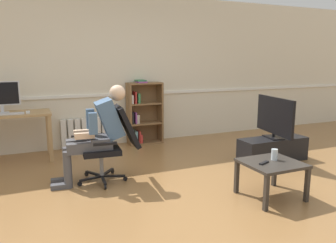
{
  "coord_description": "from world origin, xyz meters",
  "views": [
    {
      "loc": [
        -1.63,
        -3.24,
        1.54
      ],
      "look_at": [
        0.15,
        0.85,
        0.7
      ],
      "focal_mm": 35.05,
      "sensor_mm": 36.0,
      "label": 1
    }
  ],
  "objects_px": {
    "imac_monitor": "(1,95)",
    "office_chair": "(113,141)",
    "tv_screen": "(275,117)",
    "computer_desk": "(7,121)",
    "bookshelf": "(142,114)",
    "spare_remote": "(264,163)",
    "coffee_table": "(272,167)",
    "radiator": "(88,133)",
    "person_seated": "(97,132)",
    "tv_stand": "(273,149)",
    "keyboard": "(9,114)",
    "drinking_glass": "(274,155)",
    "computer_mouse": "(28,112)"
  },
  "relations": [
    {
      "from": "imac_monitor",
      "to": "tv_screen",
      "type": "height_order",
      "value": "imac_monitor"
    },
    {
      "from": "computer_desk",
      "to": "tv_stand",
      "type": "relative_size",
      "value": 1.14
    },
    {
      "from": "bookshelf",
      "to": "person_seated",
      "type": "height_order",
      "value": "person_seated"
    },
    {
      "from": "radiator",
      "to": "person_seated",
      "type": "height_order",
      "value": "person_seated"
    },
    {
      "from": "tv_stand",
      "to": "keyboard",
      "type": "bearing_deg",
      "value": 159.05
    },
    {
      "from": "keyboard",
      "to": "office_chair",
      "type": "distance_m",
      "value": 1.76
    },
    {
      "from": "tv_screen",
      "to": "spare_remote",
      "type": "relative_size",
      "value": 6.23
    },
    {
      "from": "imac_monitor",
      "to": "tv_stand",
      "type": "xyz_separation_m",
      "value": [
        3.77,
        -1.63,
        -0.85
      ]
    },
    {
      "from": "imac_monitor",
      "to": "person_seated",
      "type": "distance_m",
      "value": 1.86
    },
    {
      "from": "imac_monitor",
      "to": "tv_screen",
      "type": "relative_size",
      "value": 0.56
    },
    {
      "from": "spare_remote",
      "to": "tv_stand",
      "type": "bearing_deg",
      "value": -65.8
    },
    {
      "from": "spare_remote",
      "to": "drinking_glass",
      "type": "bearing_deg",
      "value": -93.46
    },
    {
      "from": "radiator",
      "to": "coffee_table",
      "type": "height_order",
      "value": "radiator"
    },
    {
      "from": "person_seated",
      "to": "tv_stand",
      "type": "relative_size",
      "value": 1.13
    },
    {
      "from": "computer_desk",
      "to": "radiator",
      "type": "distance_m",
      "value": 1.36
    },
    {
      "from": "person_seated",
      "to": "spare_remote",
      "type": "relative_size",
      "value": 8.22
    },
    {
      "from": "computer_mouse",
      "to": "spare_remote",
      "type": "relative_size",
      "value": 0.67
    },
    {
      "from": "imac_monitor",
      "to": "office_chair",
      "type": "relative_size",
      "value": 0.54
    },
    {
      "from": "coffee_table",
      "to": "drinking_glass",
      "type": "xyz_separation_m",
      "value": [
        0.07,
        0.05,
        0.12
      ]
    },
    {
      "from": "coffee_table",
      "to": "drinking_glass",
      "type": "bearing_deg",
      "value": 33.29
    },
    {
      "from": "computer_desk",
      "to": "office_chair",
      "type": "bearing_deg",
      "value": -47.33
    },
    {
      "from": "drinking_glass",
      "to": "keyboard",
      "type": "bearing_deg",
      "value": 138.91
    },
    {
      "from": "spare_remote",
      "to": "computer_desk",
      "type": "bearing_deg",
      "value": 24.06
    },
    {
      "from": "office_chair",
      "to": "radiator",
      "type": "bearing_deg",
      "value": -174.72
    },
    {
      "from": "computer_mouse",
      "to": "tv_screen",
      "type": "xyz_separation_m",
      "value": [
        3.43,
        -1.43,
        -0.08
      ]
    },
    {
      "from": "imac_monitor",
      "to": "bookshelf",
      "type": "distance_m",
      "value": 2.36
    },
    {
      "from": "keyboard",
      "to": "coffee_table",
      "type": "bearing_deg",
      "value": -42.4
    },
    {
      "from": "computer_mouse",
      "to": "tv_stand",
      "type": "xyz_separation_m",
      "value": [
        3.42,
        -1.43,
        -0.59
      ]
    },
    {
      "from": "imac_monitor",
      "to": "radiator",
      "type": "xyz_separation_m",
      "value": [
        1.3,
        0.31,
        -0.76
      ]
    },
    {
      "from": "tv_stand",
      "to": "tv_screen",
      "type": "distance_m",
      "value": 0.51
    },
    {
      "from": "keyboard",
      "to": "bookshelf",
      "type": "distance_m",
      "value": 2.26
    },
    {
      "from": "office_chair",
      "to": "drinking_glass",
      "type": "relative_size",
      "value": 7.62
    },
    {
      "from": "bookshelf",
      "to": "radiator",
      "type": "distance_m",
      "value": 1.04
    },
    {
      "from": "office_chair",
      "to": "tv_screen",
      "type": "distance_m",
      "value": 2.47
    },
    {
      "from": "computer_mouse",
      "to": "coffee_table",
      "type": "distance_m",
      "value": 3.54
    },
    {
      "from": "person_seated",
      "to": "coffee_table",
      "type": "xyz_separation_m",
      "value": [
        1.68,
        -1.27,
        -0.3
      ]
    },
    {
      "from": "person_seated",
      "to": "drinking_glass",
      "type": "height_order",
      "value": "person_seated"
    },
    {
      "from": "keyboard",
      "to": "imac_monitor",
      "type": "bearing_deg",
      "value": 112.05
    },
    {
      "from": "office_chair",
      "to": "tv_screen",
      "type": "height_order",
      "value": "tv_screen"
    },
    {
      "from": "computer_mouse",
      "to": "drinking_glass",
      "type": "height_order",
      "value": "computer_mouse"
    },
    {
      "from": "spare_remote",
      "to": "person_seated",
      "type": "bearing_deg",
      "value": 29.67
    },
    {
      "from": "computer_desk",
      "to": "imac_monitor",
      "type": "height_order",
      "value": "imac_monitor"
    },
    {
      "from": "bookshelf",
      "to": "office_chair",
      "type": "height_order",
      "value": "bookshelf"
    },
    {
      "from": "office_chair",
      "to": "drinking_glass",
      "type": "bearing_deg",
      "value": 57.21
    },
    {
      "from": "keyboard",
      "to": "drinking_glass",
      "type": "xyz_separation_m",
      "value": [
        2.8,
        -2.44,
        -0.29
      ]
    },
    {
      "from": "imac_monitor",
      "to": "drinking_glass",
      "type": "distance_m",
      "value": 3.96
    },
    {
      "from": "drinking_glass",
      "to": "spare_remote",
      "type": "bearing_deg",
      "value": -162.57
    },
    {
      "from": "drinking_glass",
      "to": "spare_remote",
      "type": "xyz_separation_m",
      "value": [
        -0.2,
        -0.06,
        -0.05
      ]
    },
    {
      "from": "tv_stand",
      "to": "drinking_glass",
      "type": "bearing_deg",
      "value": -130.88
    },
    {
      "from": "coffee_table",
      "to": "imac_monitor",
      "type": "bearing_deg",
      "value": 136.12
    }
  ]
}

